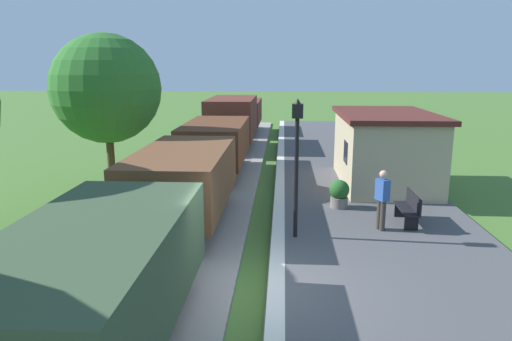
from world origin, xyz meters
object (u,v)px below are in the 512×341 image
station_hut (384,148)px  tree_trackside_far (106,89)px  person_waiting (382,198)px  potted_planter (339,193)px  bench_near_hut (409,208)px  lamp_post_near (297,143)px  freight_train (217,143)px

station_hut → tree_trackside_far: tree_trackside_far is taller
person_waiting → potted_planter: size_ratio=1.87×
station_hut → potted_planter: (-2.06, -3.31, -0.93)m
person_waiting → tree_trackside_far: size_ratio=0.29×
person_waiting → bench_near_hut: bearing=-171.7°
station_hut → bench_near_hut: (-0.22, -4.78, -0.93)m
person_waiting → tree_trackside_far: (-9.20, 4.18, 2.75)m
potted_planter → lamp_post_near: size_ratio=0.25×
tree_trackside_far → station_hut: bearing=6.6°
person_waiting → freight_train: bearing=-77.4°
tree_trackside_far → bench_near_hut: bearing=-19.5°
person_waiting → tree_trackside_far: tree_trackside_far is taller
freight_train → bench_near_hut: 9.54m
lamp_post_near → tree_trackside_far: size_ratio=0.62×
bench_near_hut → tree_trackside_far: bearing=160.5°
freight_train → tree_trackside_far: size_ratio=5.51×
potted_planter → tree_trackside_far: bearing=165.6°
person_waiting → lamp_post_near: bearing=-8.8°
potted_planter → person_waiting: bearing=-65.8°
bench_near_hut → lamp_post_near: 4.12m
potted_planter → tree_trackside_far: size_ratio=0.15×
potted_planter → lamp_post_near: 3.74m
freight_train → tree_trackside_far: bearing=-137.1°
bench_near_hut → potted_planter: (-1.84, 1.47, 0.00)m
lamp_post_near → freight_train: bearing=111.8°
person_waiting → tree_trackside_far: bearing=-49.0°
freight_train → bench_near_hut: freight_train is taller
freight_train → lamp_post_near: (3.26, -8.14, 1.34)m
tree_trackside_far → potted_planter: bearing=-14.4°
station_hut → person_waiting: station_hut is taller
station_hut → potted_planter: size_ratio=6.33×
potted_planter → lamp_post_near: lamp_post_near is taller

